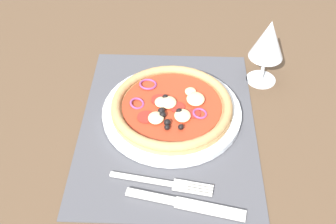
# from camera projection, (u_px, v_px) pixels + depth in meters

# --- Properties ---
(ground_plane) EXTENTS (1.90, 1.40, 0.02)m
(ground_plane) POSITION_uv_depth(u_px,v_px,m) (168.00, 129.00, 0.84)
(ground_plane) COLOR brown
(placemat) EXTENTS (0.45, 0.34, 0.00)m
(placemat) POSITION_uv_depth(u_px,v_px,m) (168.00, 124.00, 0.83)
(placemat) COLOR #4C4C51
(placemat) RESTS_ON ground_plane
(plate) EXTENTS (0.28, 0.28, 0.01)m
(plate) POSITION_uv_depth(u_px,v_px,m) (172.00, 112.00, 0.84)
(plate) COLOR white
(plate) RESTS_ON placemat
(pizza) EXTENTS (0.24, 0.24, 0.03)m
(pizza) POSITION_uv_depth(u_px,v_px,m) (172.00, 106.00, 0.83)
(pizza) COLOR tan
(pizza) RESTS_ON plate
(fork) EXTENTS (0.04, 0.18, 0.00)m
(fork) POSITION_uv_depth(u_px,v_px,m) (167.00, 183.00, 0.72)
(fork) COLOR silver
(fork) RESTS_ON placemat
(knife) EXTENTS (0.06, 0.20, 0.01)m
(knife) POSITION_uv_depth(u_px,v_px,m) (186.00, 204.00, 0.69)
(knife) COLOR silver
(knife) RESTS_ON placemat
(wine_glass) EXTENTS (0.07, 0.07, 0.15)m
(wine_glass) POSITION_uv_depth(u_px,v_px,m) (268.00, 41.00, 0.86)
(wine_glass) COLOR silver
(wine_glass) RESTS_ON ground_plane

